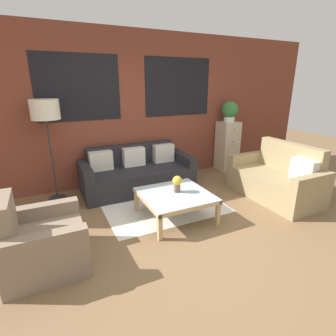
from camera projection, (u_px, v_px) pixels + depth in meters
name	position (u px, v px, depth m)	size (l,w,h in m)	color
ground_plane	(199.00, 240.00, 3.30)	(16.00, 16.00, 0.00)	brown
wall_back_brick	(133.00, 109.00, 4.95)	(8.40, 0.09, 2.80)	brown
rug	(159.00, 202.00, 4.35)	(1.85, 1.65, 0.00)	silver
couch_dark	(137.00, 174.00, 4.83)	(2.00, 0.88, 0.78)	#232328
settee_vintage	(277.00, 180.00, 4.45)	(0.80, 1.51, 0.92)	#99845B
armchair_corner	(42.00, 243.00, 2.76)	(0.80, 0.84, 0.84)	#84705B
coffee_table	(175.00, 197.00, 3.76)	(0.95, 0.95, 0.38)	silver
floor_lamp	(45.00, 113.00, 4.04)	(0.43, 0.43, 1.65)	#2D2D2D
drawer_cabinet	(227.00, 146.00, 5.85)	(0.42, 0.40, 1.07)	#C6B793
potted_plant	(230.00, 111.00, 5.61)	(0.35, 0.35, 0.44)	silver
flower_vase	(177.00, 183.00, 3.76)	(0.14, 0.14, 0.24)	brown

